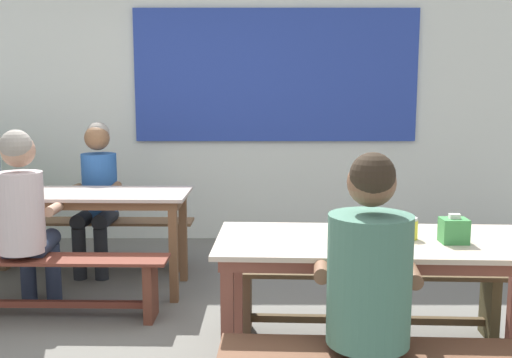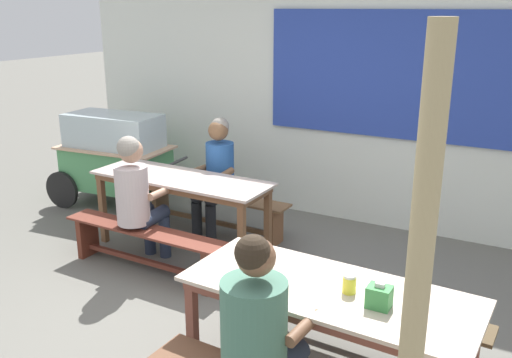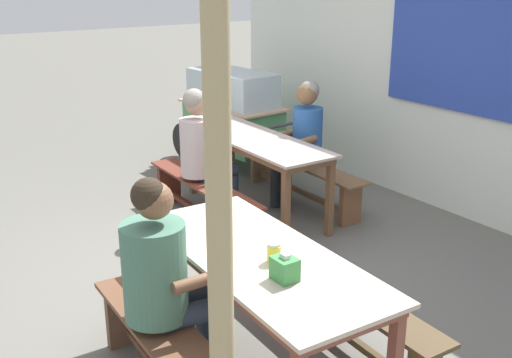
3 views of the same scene
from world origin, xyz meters
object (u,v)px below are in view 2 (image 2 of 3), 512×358
object	(u,v)px
bench_far_back	(215,207)
person_center_facing	(217,171)
person_left_back_turned	(137,194)
person_near_front	(260,328)
bench_far_front	(145,244)
tissue_box	(379,297)
food_cart	(114,154)
condiment_jar	(349,284)
wooden_support_post	(416,303)
dining_table_near	(328,299)
bench_near_back	(360,316)
dining_table_far	(181,185)

from	to	relation	value
bench_far_back	person_center_facing	size ratio (longest dim) A/B	1.38
person_left_back_turned	person_near_front	size ratio (longest dim) A/B	1.00
bench_far_front	tissue_box	world-z (taller)	tissue_box
food_cart	condiment_jar	world-z (taller)	food_cart
person_center_facing	tissue_box	world-z (taller)	person_center_facing
bench_far_front	food_cart	xyz separation A→B (m)	(-1.48, 1.26, 0.37)
tissue_box	wooden_support_post	bearing A→B (deg)	-61.69
dining_table_near	bench_far_front	bearing A→B (deg)	158.26
person_near_front	bench_far_back	bearing A→B (deg)	127.28
bench_far_front	person_center_facing	bearing A→B (deg)	84.60
bench_near_back	person_center_facing	bearing A→B (deg)	146.48
person_center_facing	tissue_box	size ratio (longest dim) A/B	8.55
person_left_back_turned	dining_table_far	bearing A→B (deg)	75.65
dining_table_near	condiment_jar	bearing A→B (deg)	2.48
dining_table_far	food_cart	size ratio (longest dim) A/B	1.10
bench_far_back	food_cart	xyz separation A→B (m)	(-1.50, 0.11, 0.37)
person_center_facing	food_cart	bearing A→B (deg)	173.49
dining_table_far	person_center_facing	world-z (taller)	person_center_facing
person_near_front	person_center_facing	world-z (taller)	person_near_front
bench_near_back	person_near_front	world-z (taller)	person_near_front
dining_table_near	food_cart	bearing A→B (deg)	149.65
dining_table_far	person_near_front	xyz separation A→B (m)	(1.92, -1.93, 0.03)
bench_far_back	food_cart	size ratio (longest dim) A/B	1.04
person_near_front	condiment_jar	world-z (taller)	person_near_front
dining_table_near	person_center_facing	world-z (taller)	person_center_facing
bench_far_back	tissue_box	bearing A→B (deg)	-40.48
dining_table_near	wooden_support_post	world-z (taller)	wooden_support_post
person_left_back_turned	person_center_facing	size ratio (longest dim) A/B	1.01
bench_far_front	person_center_facing	distance (m)	1.17
bench_near_back	food_cart	xyz separation A→B (m)	(-3.62, 1.53, 0.36)
dining_table_far	tissue_box	world-z (taller)	tissue_box
bench_near_back	person_left_back_turned	xyz separation A→B (m)	(-2.26, 0.34, 0.44)
tissue_box	dining_table_near	bearing A→B (deg)	167.35
condiment_jar	wooden_support_post	distance (m)	0.90
food_cart	person_left_back_turned	bearing A→B (deg)	-41.19
food_cart	person_center_facing	world-z (taller)	person_center_facing
tissue_box	condiment_jar	xyz separation A→B (m)	(-0.20, 0.08, -0.01)
bench_far_front	bench_far_back	bearing A→B (deg)	88.86
dining_table_near	condiment_jar	xyz separation A→B (m)	(0.12, 0.01, 0.13)
condiment_jar	dining_table_far	bearing A→B (deg)	147.64
bench_far_front	condiment_jar	distance (m)	2.45
bench_far_front	bench_near_back	bearing A→B (deg)	-7.22
bench_near_back	food_cart	size ratio (longest dim) A/B	1.05
food_cart	condiment_jar	distance (m)	4.27
person_left_back_turned	person_near_front	world-z (taller)	same
wooden_support_post	bench_far_front	bearing A→B (deg)	151.51
dining_table_near	food_cart	distance (m)	4.17
dining_table_near	wooden_support_post	size ratio (longest dim) A/B	0.77
person_near_front	dining_table_near	bearing A→B (deg)	69.56
dining_table_near	person_left_back_turned	world-z (taller)	person_left_back_turned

